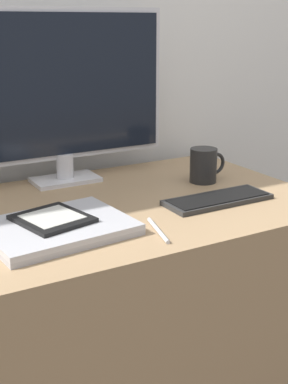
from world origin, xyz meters
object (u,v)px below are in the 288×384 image
object	(u,v)px
monitor	(61,92)
laptop	(57,228)
keyboard	(218,199)
coffee_mug	(204,165)
ereader	(52,218)
pen	(158,230)

from	to	relation	value
monitor	laptop	distance (m)	0.46
laptop	keyboard	bearing A→B (deg)	-0.34
keyboard	coffee_mug	size ratio (longest dim) A/B	2.50
ereader	coffee_mug	bearing A→B (deg)	15.96
monitor	coffee_mug	bearing A→B (deg)	-29.91
monitor	coffee_mug	world-z (taller)	monitor
keyboard	laptop	world-z (taller)	laptop
monitor	laptop	size ratio (longest dim) A/B	1.93
coffee_mug	pen	size ratio (longest dim) A/B	0.82
monitor	pen	world-z (taller)	monitor
keyboard	laptop	size ratio (longest dim) A/B	0.88
laptop	pen	size ratio (longest dim) A/B	2.33
ereader	pen	bearing A→B (deg)	-31.19
monitor	laptop	world-z (taller)	monitor
coffee_mug	ereader	bearing A→B (deg)	-164.04
ereader	pen	xyz separation A→B (m)	(0.20, -0.12, -0.02)
ereader	coffee_mug	distance (m)	0.53
ereader	pen	world-z (taller)	ereader
monitor	pen	xyz separation A→B (m)	(0.03, -0.46, -0.25)
laptop	coffee_mug	distance (m)	0.53
monitor	keyboard	size ratio (longest dim) A/B	2.20
pen	ereader	bearing A→B (deg)	148.81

